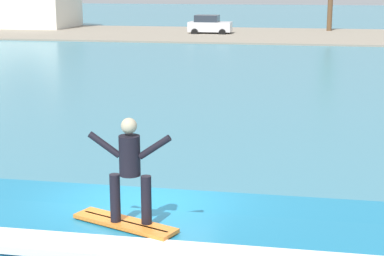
% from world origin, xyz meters
% --- Properties ---
extents(surfboard, '(1.78, 1.04, 0.06)m').
position_xyz_m(surfboard, '(0.15, -1.50, 1.39)').
color(surfboard, orange).
rests_on(surfboard, wave_crest).
extents(surfer, '(1.28, 0.32, 1.63)m').
position_xyz_m(surfer, '(0.26, -1.52, 2.33)').
color(surfer, black).
rests_on(surfer, surfboard).
extents(shoreline_bank, '(120.00, 17.15, 0.14)m').
position_xyz_m(shoreline_bank, '(0.00, 49.39, 0.07)').
color(shoreline_bank, gray).
rests_on(shoreline_bank, ground_plane).
extents(car_near_shore, '(4.04, 2.32, 1.86)m').
position_xyz_m(car_near_shore, '(-6.65, 49.63, 0.95)').
color(car_near_shore, silver).
rests_on(car_near_shore, ground_plane).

